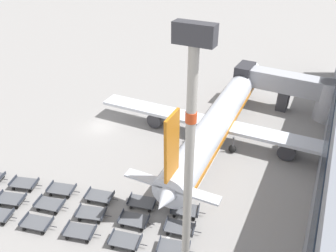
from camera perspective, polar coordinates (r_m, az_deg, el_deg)
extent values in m
plane|color=gray|center=(50.05, -11.62, -0.14)|extent=(500.00, 500.00, 0.00)
cube|color=#232D3D|center=(38.06, 25.99, -2.56)|extent=(0.12, 75.01, 3.71)
cylinder|color=#A8AAB2|center=(55.52, 26.55, 3.86)|extent=(4.31, 4.31, 6.03)
cube|color=#A8AAB2|center=(55.29, 19.97, 7.12)|extent=(13.88, 3.41, 2.82)
cube|color=#2D2D33|center=(56.54, 13.15, 8.74)|extent=(2.57, 4.40, 3.39)
cube|color=#38383D|center=(56.51, 19.42, 4.34)|extent=(1.70, 2.65, 3.21)
cylinder|color=silver|center=(46.23, 9.34, 2.03)|extent=(4.81, 35.31, 3.74)
sphere|color=silver|center=(61.86, 14.17, 9.26)|extent=(3.55, 3.55, 3.55)
cone|color=silver|center=(32.66, 0.09, -11.80)|extent=(3.69, 4.59, 3.55)
cube|color=orange|center=(29.85, 0.67, -3.62)|extent=(0.37, 2.81, 6.72)
cube|color=silver|center=(32.69, 0.55, -10.43)|extent=(10.08, 1.51, 0.24)
cube|color=silver|center=(45.46, 8.74, 0.32)|extent=(35.96, 4.11, 0.44)
cylinder|color=#333338|center=(45.36, 20.15, -3.42)|extent=(2.38, 3.40, 2.28)
cylinder|color=#333338|center=(49.34, -1.68, 1.67)|extent=(2.38, 3.40, 2.28)
cube|color=orange|center=(46.55, 9.28, 1.33)|extent=(4.77, 31.79, 0.67)
cylinder|color=#56565B|center=(56.55, 12.43, 5.28)|extent=(0.24, 0.24, 1.85)
sphere|color=black|center=(56.96, 12.32, 4.45)|extent=(1.01, 1.01, 1.01)
cylinder|color=#56565B|center=(43.73, 11.25, -2.92)|extent=(0.24, 0.24, 1.85)
sphere|color=black|center=(44.25, 11.13, -3.91)|extent=(1.01, 1.01, 1.01)
cylinder|color=#56565B|center=(44.98, 4.47, -1.28)|extent=(0.24, 0.24, 1.85)
sphere|color=black|center=(45.48, 4.42, -2.26)|extent=(1.01, 1.01, 1.01)
cube|color=#2D333D|center=(37.82, -25.89, -13.75)|extent=(0.56, 1.69, 0.32)
cube|color=#333338|center=(37.83, -25.27, -14.24)|extent=(0.69, 0.25, 0.06)
sphere|color=black|center=(38.03, -26.80, -14.97)|extent=(0.36, 0.36, 0.36)
sphere|color=black|center=(38.80, -25.58, -13.51)|extent=(0.36, 0.36, 0.36)
cube|color=#515459|center=(36.27, -21.87, -15.33)|extent=(3.23, 2.37, 0.10)
cube|color=#2D333D|center=(35.45, -19.97, -15.68)|extent=(0.49, 1.71, 0.32)
cube|color=#2D333D|center=(36.85, -23.83, -14.53)|extent=(0.49, 1.71, 0.32)
cube|color=#333338|center=(35.51, -19.31, -16.20)|extent=(0.69, 0.22, 0.06)
sphere|color=black|center=(35.66, -20.98, -16.96)|extent=(0.36, 0.36, 0.36)
sphere|color=black|center=(36.44, -19.75, -15.36)|extent=(0.36, 0.36, 0.36)
sphere|color=black|center=(36.66, -23.76, -16.09)|extent=(0.36, 0.36, 0.36)
sphere|color=black|center=(37.43, -22.49, -14.57)|extent=(0.36, 0.36, 0.36)
cube|color=#515459|center=(34.23, -15.11, -17.24)|extent=(3.27, 2.45, 0.10)
cube|color=#2D333D|center=(33.58, -12.88, -17.52)|extent=(0.54, 1.70, 0.32)
cube|color=#2D333D|center=(34.62, -17.37, -16.48)|extent=(0.54, 1.70, 0.32)
cube|color=#333338|center=(33.70, -12.17, -18.03)|extent=(0.69, 0.24, 0.06)
sphere|color=black|center=(33.73, -13.91, -18.93)|extent=(0.36, 0.36, 0.36)
sphere|color=black|center=(34.57, -12.91, -17.13)|extent=(0.36, 0.36, 0.36)
sphere|color=black|center=(34.48, -17.16, -18.14)|extent=(0.36, 0.36, 0.36)
sphere|color=black|center=(35.31, -16.07, -16.41)|extent=(0.36, 0.36, 0.36)
cube|color=#515459|center=(32.70, -7.46, -19.11)|extent=(3.22, 2.34, 0.10)
cube|color=#2D333D|center=(32.18, -4.99, -19.43)|extent=(0.46, 1.71, 0.32)
cube|color=#2D333D|center=(32.95, -9.91, -18.30)|extent=(0.46, 1.71, 0.32)
cube|color=#333338|center=(32.35, -4.27, -19.95)|extent=(0.70, 0.21, 0.06)
sphere|color=black|center=(32.30, -6.09, -20.90)|extent=(0.36, 0.36, 0.36)
sphere|color=black|center=(33.16, -5.21, -18.97)|extent=(0.36, 0.36, 0.36)
sphere|color=black|center=(32.86, -9.66, -20.06)|extent=(0.36, 0.36, 0.36)
sphere|color=black|center=(33.70, -8.66, -18.19)|extent=(0.36, 0.36, 0.36)
cube|color=#515459|center=(31.92, 0.99, -20.45)|extent=(3.25, 2.41, 0.10)
cube|color=#2D333D|center=(31.62, 3.68, -20.61)|extent=(0.51, 1.70, 0.32)
cube|color=#2D333D|center=(31.96, -1.64, -19.78)|extent=(0.51, 1.70, 0.32)
cube|color=#333338|center=(31.86, 4.40, -21.08)|extent=(0.69, 0.23, 0.06)
sphere|color=black|center=(32.57, 3.13, -20.13)|extent=(0.36, 0.36, 0.36)
sphere|color=black|center=(32.80, -0.59, -19.56)|extent=(0.36, 0.36, 0.36)
cube|color=#515459|center=(39.96, -25.70, -11.34)|extent=(3.29, 2.51, 0.10)
cube|color=#2D333D|center=(39.10, -24.03, -11.51)|extent=(0.58, 1.69, 0.32)
cube|color=#333338|center=(39.11, -23.43, -11.98)|extent=(0.69, 0.26, 0.06)
sphere|color=black|center=(39.25, -24.89, -12.72)|extent=(0.36, 0.36, 0.36)
sphere|color=black|center=(40.10, -23.80, -11.34)|extent=(0.36, 0.36, 0.36)
sphere|color=black|center=(41.16, -26.23, -10.79)|extent=(0.36, 0.36, 0.36)
cube|color=#515459|center=(37.76, -19.88, -12.63)|extent=(3.22, 2.33, 0.10)
cube|color=#2D333D|center=(36.95, -18.05, -12.91)|extent=(0.46, 1.71, 0.32)
cube|color=#2D333D|center=(38.33, -21.76, -11.89)|extent=(0.46, 1.71, 0.32)
cube|color=#333338|center=(37.00, -17.44, -13.42)|extent=(0.70, 0.21, 0.06)
sphere|color=black|center=(37.11, -19.02, -14.16)|extent=(0.36, 0.36, 0.36)
sphere|color=black|center=(37.95, -17.87, -12.68)|extent=(0.36, 0.36, 0.36)
sphere|color=black|center=(38.10, -21.69, -13.38)|extent=(0.36, 0.36, 0.36)
sphere|color=black|center=(38.92, -20.51, -11.97)|extent=(0.36, 0.36, 0.36)
cube|color=#515459|center=(35.61, -13.23, -14.51)|extent=(3.29, 2.53, 0.10)
cube|color=#2D333D|center=(35.02, -11.05, -14.66)|extent=(0.60, 1.68, 0.32)
cube|color=#2D333D|center=(35.95, -15.43, -13.88)|extent=(0.60, 1.68, 0.32)
cube|color=#333338|center=(35.14, -10.38, -15.14)|extent=(0.69, 0.27, 0.06)
sphere|color=black|center=(35.09, -11.99, -16.06)|extent=(0.36, 0.36, 0.36)
sphere|color=black|center=(36.02, -11.18, -14.38)|extent=(0.36, 0.36, 0.36)
sphere|color=black|center=(35.76, -15.16, -15.46)|extent=(0.36, 0.36, 0.36)
sphere|color=black|center=(36.68, -14.26, -13.84)|extent=(0.36, 0.36, 0.36)
cube|color=#515459|center=(34.27, -5.94, -15.92)|extent=(3.21, 2.31, 0.10)
cube|color=#2D333D|center=(33.77, -3.61, -16.17)|extent=(0.44, 1.72, 0.32)
cube|color=#2D333D|center=(34.52, -8.24, -15.17)|extent=(0.44, 1.72, 0.32)
cube|color=#333338|center=(33.92, -2.94, -16.68)|extent=(0.70, 0.21, 0.06)
sphere|color=black|center=(33.83, -4.65, -17.59)|extent=(0.36, 0.36, 0.36)
sphere|color=black|center=(34.76, -3.84, -15.82)|extent=(0.36, 0.36, 0.36)
sphere|color=black|center=(34.38, -8.00, -16.83)|extent=(0.36, 0.36, 0.36)
sphere|color=black|center=(35.29, -7.09, -15.13)|extent=(0.36, 0.36, 0.36)
cube|color=#515459|center=(33.47, 2.05, -17.22)|extent=(3.20, 2.29, 0.10)
cube|color=#2D333D|center=(33.14, 4.55, -17.42)|extent=(0.43, 1.72, 0.32)
cube|color=#2D333D|center=(33.53, -0.39, -16.52)|extent=(0.43, 1.72, 0.32)
cube|color=#333338|center=(33.35, 5.22, -17.91)|extent=(0.70, 0.20, 0.06)
sphere|color=black|center=(33.15, 3.54, -18.90)|extent=(0.36, 0.36, 0.36)
sphere|color=black|center=(34.10, 4.08, -17.04)|extent=(0.36, 0.36, 0.36)
sphere|color=black|center=(33.43, -0.05, -18.23)|extent=(0.36, 0.36, 0.36)
sphere|color=black|center=(34.38, 0.62, -16.42)|extent=(0.36, 0.36, 0.36)
cube|color=#2D333D|center=(43.16, -27.05, -7.89)|extent=(0.55, 1.69, 0.32)
cube|color=#333338|center=(43.13, -26.53, -8.32)|extent=(0.69, 0.25, 0.06)
sphere|color=black|center=(44.15, -26.76, -7.81)|extent=(0.36, 0.36, 0.36)
cube|color=#515459|center=(41.45, -23.74, -9.07)|extent=(3.29, 2.52, 0.10)
cube|color=#2D333D|center=(40.62, -22.09, -9.17)|extent=(0.59, 1.68, 0.32)
cube|color=#2D333D|center=(42.06, -25.45, -8.52)|extent=(0.59, 1.68, 0.32)
cube|color=#333338|center=(40.64, -21.52, -9.62)|extent=(0.69, 0.27, 0.06)
sphere|color=black|center=(40.72, -22.91, -10.35)|extent=(0.36, 0.36, 0.36)
sphere|color=black|center=(41.63, -21.93, -9.06)|extent=(0.36, 0.36, 0.36)
sphere|color=black|center=(41.75, -25.33, -9.85)|extent=(0.36, 0.36, 0.36)
sphere|color=black|center=(42.65, -24.31, -8.61)|extent=(0.36, 0.36, 0.36)
cube|color=#515459|center=(39.15, -18.02, -10.38)|extent=(3.27, 2.46, 0.10)
cube|color=#2D333D|center=(38.42, -16.18, -10.52)|extent=(0.55, 1.70, 0.32)
cube|color=#2D333D|center=(39.65, -19.90, -9.77)|extent=(0.55, 1.70, 0.32)
cube|color=#333338|center=(38.48, -15.58, -10.99)|extent=(0.69, 0.25, 0.06)
sphere|color=black|center=(38.49, -17.06, -11.77)|extent=(0.36, 0.36, 0.36)
sphere|color=black|center=(39.43, -16.13, -10.36)|extent=(0.36, 0.36, 0.36)
sphere|color=black|center=(39.38, -19.75, -11.19)|extent=(0.36, 0.36, 0.36)
sphere|color=black|center=(40.30, -18.76, -9.84)|extent=(0.36, 0.36, 0.36)
cube|color=#515459|center=(37.24, -11.83, -11.83)|extent=(3.22, 2.35, 0.10)
cube|color=#2D333D|center=(36.60, -9.80, -12.03)|extent=(0.47, 1.71, 0.32)
cube|color=#2D333D|center=(37.63, -13.85, -11.15)|extent=(0.47, 1.71, 0.32)
cube|color=#333338|center=(36.70, -9.18, -12.52)|extent=(0.70, 0.22, 0.06)
sphere|color=black|center=(36.66, -10.75, -13.32)|extent=(0.36, 0.36, 0.36)
sphere|color=black|center=(37.61, -9.86, -11.81)|extent=(0.36, 0.36, 0.36)
sphere|color=black|center=(37.40, -13.68, -12.66)|extent=(0.36, 0.36, 0.36)
sphere|color=black|center=(38.34, -12.72, -11.20)|extent=(0.36, 0.36, 0.36)
cube|color=#515459|center=(35.95, -4.53, -13.01)|extent=(3.23, 2.37, 0.10)
cube|color=#2D333D|center=(35.49, -2.31, -13.16)|extent=(0.49, 1.71, 0.32)
cube|color=#2D333D|center=(36.16, -6.74, -12.37)|extent=(0.49, 1.71, 0.32)
cube|color=#333338|center=(35.65, -1.67, -13.65)|extent=(0.69, 0.22, 0.06)
sphere|color=black|center=(35.49, -3.25, -14.53)|extent=(0.36, 0.36, 0.36)
sphere|color=black|center=(36.48, -2.59, -12.92)|extent=(0.36, 0.36, 0.36)
sphere|color=black|center=(35.97, -6.46, -13.94)|extent=(0.36, 0.36, 0.36)
sphere|color=black|center=(36.96, -5.71, -12.37)|extent=(0.36, 0.36, 0.36)
cube|color=#515459|center=(35.09, 2.97, -14.33)|extent=(3.26, 2.44, 0.10)
cube|color=#2D333D|center=(34.84, 5.35, -14.38)|extent=(0.53, 1.70, 0.32)
cube|color=#2D333D|center=(35.10, 0.63, -13.77)|extent=(0.53, 1.70, 0.32)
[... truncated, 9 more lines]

